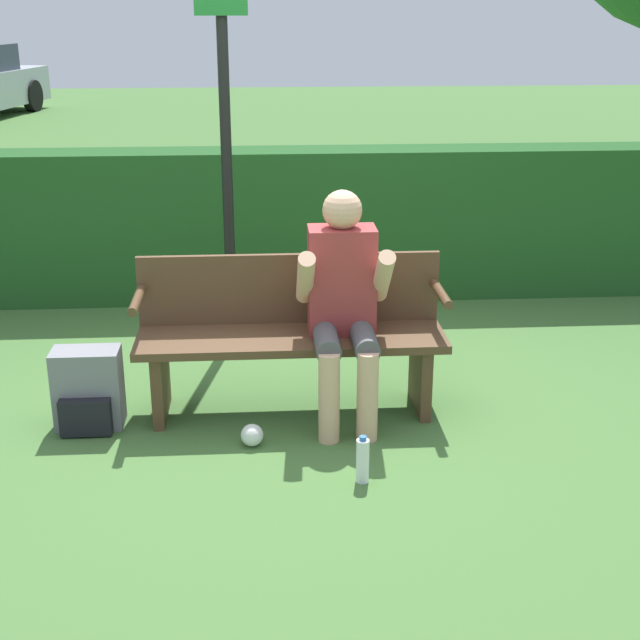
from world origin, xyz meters
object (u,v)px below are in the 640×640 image
object	(u,v)px
park_bench	(291,333)
water_bottle	(363,460)
backpack	(88,391)
signpost	(226,137)
person_seated	(343,297)

from	to	relation	value
park_bench	water_bottle	xyz separation A→B (m)	(0.30, -0.86, -0.33)
park_bench	backpack	distance (m)	1.13
park_bench	backpack	world-z (taller)	park_bench
park_bench	signpost	distance (m)	1.48
person_seated	signpost	size ratio (longest dim) A/B	0.51
signpost	person_seated	bearing A→B (deg)	-62.64
person_seated	water_bottle	distance (m)	0.94
water_bottle	signpost	bearing A→B (deg)	108.55
park_bench	backpack	bearing A→B (deg)	-171.01
park_bench	person_seated	size ratio (longest dim) A/B	1.36
person_seated	backpack	size ratio (longest dim) A/B	2.85
backpack	signpost	world-z (taller)	signpost
person_seated	park_bench	bearing A→B (deg)	157.39
backpack	park_bench	bearing A→B (deg)	8.99
park_bench	water_bottle	world-z (taller)	park_bench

